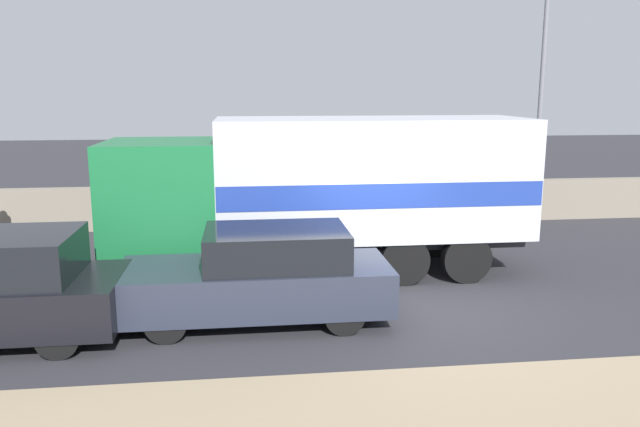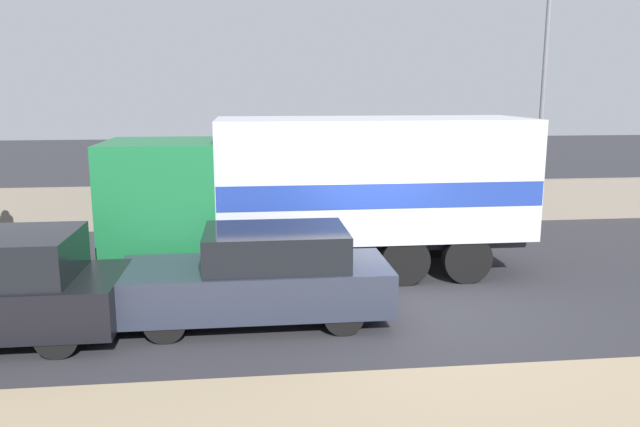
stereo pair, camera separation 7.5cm
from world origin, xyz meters
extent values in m
plane|color=#2D2D33|center=(0.00, 0.00, 0.00)|extent=(80.00, 80.00, 0.00)
cube|color=gray|center=(0.00, 7.15, 0.60)|extent=(60.00, 0.35, 1.20)
cylinder|color=slate|center=(6.00, 6.83, 3.61)|extent=(0.14, 0.14, 7.22)
cube|color=#196B38|center=(-4.10, 2.38, 1.64)|extent=(2.21, 2.43, 2.38)
cube|color=black|center=(-5.18, 2.38, 2.11)|extent=(0.06, 2.06, 1.05)
cube|color=#2D2D33|center=(0.20, 2.38, 0.72)|extent=(6.40, 1.30, 0.25)
cube|color=silver|center=(0.20, 2.38, 2.05)|extent=(6.40, 2.37, 2.42)
cube|color=navy|center=(0.20, 2.38, 1.83)|extent=(6.37, 2.39, 0.48)
cylinder|color=black|center=(-4.10, 1.36, 0.49)|extent=(0.99, 0.28, 0.99)
cylinder|color=black|center=(-4.10, 3.39, 0.49)|extent=(0.99, 0.28, 0.99)
cylinder|color=black|center=(1.96, 1.36, 0.49)|extent=(0.99, 0.28, 0.99)
cylinder|color=black|center=(1.96, 3.39, 0.49)|extent=(0.99, 0.28, 0.99)
cylinder|color=black|center=(0.68, 1.36, 0.49)|extent=(0.99, 0.28, 0.99)
cylinder|color=black|center=(0.68, 3.39, 0.49)|extent=(0.99, 0.28, 0.99)
cube|color=#282D3D|center=(-2.31, -0.31, 0.61)|extent=(4.48, 1.76, 0.73)
cube|color=black|center=(-1.95, -0.31, 1.28)|extent=(2.33, 1.62, 0.60)
cylinder|color=black|center=(-3.69, -1.07, 0.33)|extent=(0.65, 0.20, 0.65)
cylinder|color=black|center=(-3.69, 0.45, 0.33)|extent=(0.65, 0.20, 0.65)
cylinder|color=black|center=(-0.92, -1.07, 0.33)|extent=(0.65, 0.20, 0.65)
cylinder|color=black|center=(-0.92, 0.45, 0.33)|extent=(0.65, 0.20, 0.65)
cube|color=black|center=(-6.13, -0.63, 1.33)|extent=(2.16, 1.73, 0.70)
cylinder|color=black|center=(-5.18, -1.46, 0.31)|extent=(0.63, 0.20, 0.63)
cylinder|color=black|center=(-5.18, 0.19, 0.31)|extent=(0.63, 0.20, 0.63)
camera|label=1|loc=(-2.43, -10.32, 3.83)|focal=35.00mm
camera|label=2|loc=(-2.36, -10.33, 3.83)|focal=35.00mm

